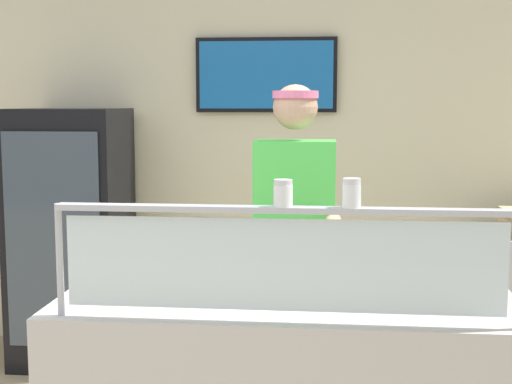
% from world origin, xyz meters
% --- Properties ---
extents(shop_rear_unit, '(6.12, 0.13, 2.70)m').
position_xyz_m(shop_rear_unit, '(0.85, 2.59, 1.36)').
color(shop_rear_unit, beige).
rests_on(shop_rear_unit, ground).
extents(sneeze_guard, '(1.54, 0.06, 0.39)m').
position_xyz_m(sneeze_guard, '(0.86, 0.06, 1.20)').
color(sneeze_guard, '#B2B5BC').
rests_on(sneeze_guard, serving_counter).
extents(pizza_tray, '(0.44, 0.44, 0.04)m').
position_xyz_m(pizza_tray, '(0.95, 0.47, 0.97)').
color(pizza_tray, '#9EA0A8').
rests_on(pizza_tray, serving_counter).
extents(pizza_server, '(0.09, 0.28, 0.01)m').
position_xyz_m(pizza_server, '(0.96, 0.45, 0.99)').
color(pizza_server, '#ADAFB7').
rests_on(pizza_server, pizza_tray).
extents(parmesan_shaker, '(0.06, 0.06, 0.09)m').
position_xyz_m(parmesan_shaker, '(0.86, 0.06, 1.38)').
color(parmesan_shaker, white).
rests_on(parmesan_shaker, sneeze_guard).
extents(pepper_flake_shaker, '(0.06, 0.06, 0.10)m').
position_xyz_m(pepper_flake_shaker, '(1.08, 0.06, 1.38)').
color(pepper_flake_shaker, white).
rests_on(pepper_flake_shaker, sneeze_guard).
extents(worker_figure, '(0.41, 0.50, 1.76)m').
position_xyz_m(worker_figure, '(0.85, 1.10, 1.01)').
color(worker_figure, '#23232D').
rests_on(worker_figure, ground).
extents(drink_fridge, '(0.69, 0.63, 1.64)m').
position_xyz_m(drink_fridge, '(-0.63, 2.14, 0.82)').
color(drink_fridge, black).
rests_on(drink_fridge, ground).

